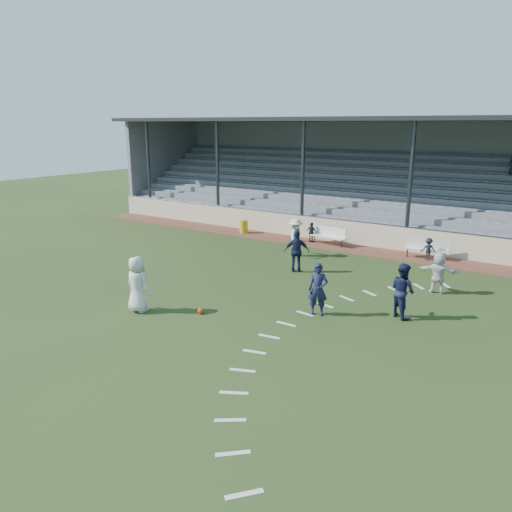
# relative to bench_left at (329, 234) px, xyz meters

# --- Properties ---
(ground) EXTENTS (90.00, 90.00, 0.00)m
(ground) POSITION_rel_bench_left_xyz_m (0.79, -10.64, -0.58)
(ground) COLOR #263816
(ground) RESTS_ON ground
(cinder_track) EXTENTS (34.00, 2.00, 0.02)m
(cinder_track) POSITION_rel_bench_left_xyz_m (0.79, -0.14, -0.57)
(cinder_track) COLOR brown
(cinder_track) RESTS_ON ground
(retaining_wall) EXTENTS (34.00, 0.18, 1.20)m
(retaining_wall) POSITION_rel_bench_left_xyz_m (0.79, 0.91, 0.02)
(retaining_wall) COLOR beige
(retaining_wall) RESTS_ON ground
(bench_left) EXTENTS (2.04, 0.73, 0.95)m
(bench_left) POSITION_rel_bench_left_xyz_m (0.00, 0.00, 0.00)
(bench_left) COLOR silver
(bench_left) RESTS_ON cinder_track
(bench_right) EXTENTS (2.04, 0.77, 0.95)m
(bench_right) POSITION_rel_bench_left_xyz_m (5.11, 0.10, 0.00)
(bench_right) COLOR silver
(bench_right) RESTS_ON cinder_track
(trash_bin) EXTENTS (0.47, 0.47, 0.75)m
(trash_bin) POSITION_rel_bench_left_xyz_m (-5.45, -0.11, -0.19)
(trash_bin) COLOR gold
(trash_bin) RESTS_ON cinder_track
(football) EXTENTS (0.21, 0.21, 0.21)m
(football) POSITION_rel_bench_left_xyz_m (0.76, -11.48, -0.48)
(football) COLOR #CB420B
(football) RESTS_ON ground
(player_white_lead) EXTENTS (0.97, 0.65, 1.95)m
(player_white_lead) POSITION_rel_bench_left_xyz_m (-1.17, -12.47, 0.39)
(player_white_lead) COLOR silver
(player_white_lead) RESTS_ON ground
(player_navy_lead) EXTENTS (0.76, 0.63, 1.80)m
(player_navy_lead) POSITION_rel_bench_left_xyz_m (4.09, -9.35, 0.32)
(player_navy_lead) COLOR #151939
(player_navy_lead) RESTS_ON ground
(player_navy_mid) EXTENTS (1.14, 1.07, 1.85)m
(player_navy_mid) POSITION_rel_bench_left_xyz_m (6.49, -7.95, 0.34)
(player_navy_mid) COLOR #151939
(player_navy_mid) RESTS_ON ground
(player_white_wing) EXTENTS (1.14, 1.37, 1.84)m
(player_white_wing) POSITION_rel_bench_left_xyz_m (-0.35, -2.98, 0.34)
(player_white_wing) COLOR silver
(player_white_wing) RESTS_ON ground
(player_navy_wing) EXTENTS (1.15, 0.91, 1.82)m
(player_navy_wing) POSITION_rel_bench_left_xyz_m (1.02, -5.31, 0.33)
(player_navy_wing) COLOR #151939
(player_navy_wing) RESTS_ON ground
(player_white_back) EXTENTS (1.53, 0.64, 1.60)m
(player_white_back) POSITION_rel_bench_left_xyz_m (6.85, -4.76, 0.21)
(player_white_back) COLOR silver
(player_white_back) RESTS_ON ground
(sub_left_near) EXTENTS (0.37, 0.24, 1.00)m
(sub_left_near) POSITION_rel_bench_left_xyz_m (-1.77, -0.25, -0.06)
(sub_left_near) COLOR black
(sub_left_near) RESTS_ON cinder_track
(sub_left_far) EXTENTS (0.66, 0.34, 1.08)m
(sub_left_far) POSITION_rel_bench_left_xyz_m (-1.02, -0.02, -0.03)
(sub_left_far) COLOR black
(sub_left_far) RESTS_ON cinder_track
(sub_right) EXTENTS (0.78, 0.62, 1.06)m
(sub_right) POSITION_rel_bench_left_xyz_m (5.26, -0.22, -0.04)
(sub_right) COLOR black
(sub_right) RESTS_ON cinder_track
(grandstand) EXTENTS (34.60, 9.00, 6.61)m
(grandstand) POSITION_rel_bench_left_xyz_m (0.79, 5.62, 1.62)
(grandstand) COLOR gray
(grandstand) RESTS_ON ground
(penalty_arc) EXTENTS (3.89, 14.63, 0.01)m
(penalty_arc) POSITION_rel_bench_left_xyz_m (4.91, -10.64, -0.58)
(penalty_arc) COLOR silver
(penalty_arc) RESTS_ON ground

